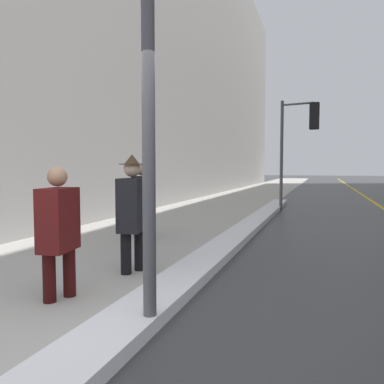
# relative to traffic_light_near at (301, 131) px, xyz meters

# --- Properties ---
(ground_plane) EXTENTS (160.00, 160.00, 0.00)m
(ground_plane) POSITION_rel_traffic_light_near_xyz_m (-1.13, -11.12, -2.78)
(ground_plane) COLOR #38383A
(sidewalk_slab) EXTENTS (4.00, 80.00, 0.01)m
(sidewalk_slab) POSITION_rel_traffic_light_near_xyz_m (-3.13, 3.88, -2.78)
(sidewalk_slab) COLOR #B2AFA8
(sidewalk_slab) RESTS_ON ground
(road_centre_stripe) EXTENTS (0.16, 80.00, 0.00)m
(road_centre_stripe) POSITION_rel_traffic_light_near_xyz_m (2.87, 3.88, -2.78)
(road_centre_stripe) COLOR gold
(road_centre_stripe) RESTS_ON ground
(snow_bank_curb) EXTENTS (0.56, 15.38, 0.14)m
(snow_bank_curb) POSITION_rel_traffic_light_near_xyz_m (-0.96, -4.74, -2.72)
(snow_bank_curb) COLOR white
(snow_bank_curb) RESTS_ON ground
(building_facade_left) EXTENTS (6.00, 36.00, 15.76)m
(building_facade_left) POSITION_rel_traffic_light_near_xyz_m (-8.13, 8.88, 5.09)
(building_facade_left) COLOR slate
(building_facade_left) RESTS_ON ground
(traffic_light_near) EXTENTS (1.31, 0.35, 3.85)m
(traffic_light_near) POSITION_rel_traffic_light_near_xyz_m (0.00, 0.00, 0.00)
(traffic_light_near) COLOR #515156
(traffic_light_near) RESTS_ON ground
(pedestrian_nearside) EXTENTS (0.36, 0.52, 1.50)m
(pedestrian_nearside) POSITION_rel_traffic_light_near_xyz_m (-2.06, -10.12, -1.95)
(pedestrian_nearside) COLOR #340C0C
(pedestrian_nearside) RESTS_ON ground
(pedestrian_in_fedora) EXTENTS (0.38, 0.75, 1.68)m
(pedestrian_in_fedora) POSITION_rel_traffic_light_near_xyz_m (-1.81, -8.86, -1.87)
(pedestrian_in_fedora) COLOR black
(pedestrian_in_fedora) RESTS_ON ground
(pedestrian_in_glasses) EXTENTS (0.37, 0.54, 1.56)m
(pedestrian_in_glasses) POSITION_rel_traffic_light_near_xyz_m (-2.94, -6.35, -1.92)
(pedestrian_in_glasses) COLOR black
(pedestrian_in_glasses) RESTS_ON ground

